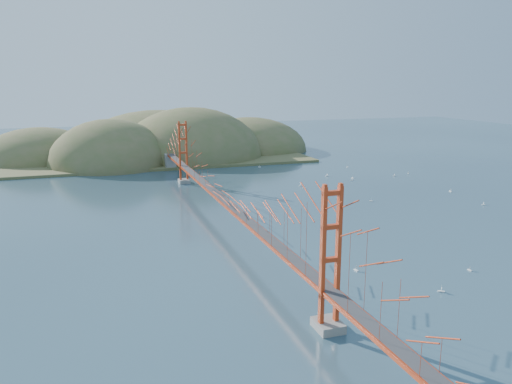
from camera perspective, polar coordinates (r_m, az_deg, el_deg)
name	(u,v)px	position (r m, az deg, el deg)	size (l,w,h in m)	color
ground	(226,226)	(67.12, -3.42, -3.88)	(320.00, 320.00, 0.00)	#284251
bridge	(225,174)	(65.64, -3.54, 2.03)	(2.20, 94.40, 12.00)	gray
far_headlands	(165,154)	(133.36, -10.36, 4.26)	(84.00, 58.00, 25.00)	brown
sailboat_8	(327,176)	(102.14, 8.12, 1.87)	(0.64, 0.53, 0.74)	white
sailboat_11	(484,204)	(85.66, 24.57, -1.28)	(0.54, 0.54, 0.59)	white
sailboat_3	(301,185)	(92.35, 5.12, 0.80)	(0.61, 0.51, 0.71)	white
sailboat_10	(470,269)	(56.22, 23.24, -8.13)	(0.45, 0.52, 0.59)	white
sailboat_9	(408,173)	(108.42, 17.01, 2.06)	(0.60, 0.60, 0.65)	white
sailboat_16	(304,188)	(90.32, 5.52, 0.51)	(0.57, 0.56, 0.64)	white
sailboat_7	(352,180)	(98.61, 10.87, 1.38)	(0.64, 0.64, 0.70)	white
sailboat_0	(356,269)	(52.72, 11.38, -8.66)	(0.53, 0.62, 0.72)	white
sailboat_14	(340,205)	(78.27, 9.62, -1.52)	(0.51, 0.53, 0.60)	white
sailboat_5	(451,191)	(93.69, 21.34, 0.14)	(0.56, 0.65, 0.74)	white
sailboat_17	(394,175)	(105.06, 15.52, 1.83)	(0.58, 0.57, 0.65)	white
sailboat_6	(441,291)	(49.89, 20.42, -10.51)	(0.66, 0.66, 0.70)	white
sailboat_1	(371,200)	(82.40, 13.02, -0.95)	(0.62, 0.62, 0.65)	white
sailboat_15	(353,177)	(100.98, 10.99, 1.64)	(0.54, 0.62, 0.71)	white
sailboat_12	(260,166)	(111.82, 0.41, 2.93)	(0.62, 0.62, 0.67)	white
sailboat_extra_0	(347,167)	(113.58, 10.40, 2.87)	(0.44, 0.53, 0.61)	white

